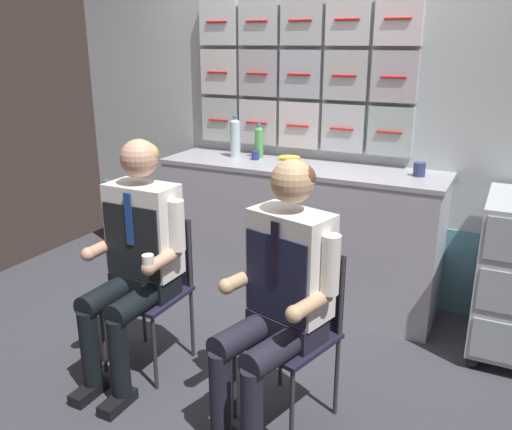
{
  "coord_description": "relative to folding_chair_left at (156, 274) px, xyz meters",
  "views": [
    {
      "loc": [
        1.28,
        -2.27,
        1.8
      ],
      "look_at": [
        0.11,
        0.09,
        0.95
      ],
      "focal_mm": 37.52,
      "sensor_mm": 36.0,
      "label": 1
    }
  ],
  "objects": [
    {
      "name": "paper_cup_blue",
      "position": [
        0.08,
        1.13,
        0.5
      ],
      "size": [
        0.06,
        0.06,
        0.06
      ],
      "color": "navy",
      "rests_on": "galley_counter"
    },
    {
      "name": "crew_member_right",
      "position": [
        0.87,
        -0.23,
        0.2
      ],
      "size": [
        0.54,
        0.7,
        1.32
      ],
      "color": "black",
      "rests_on": "ground"
    },
    {
      "name": "snack_banana",
      "position": [
        0.31,
        1.22,
        0.48
      ],
      "size": [
        0.17,
        0.1,
        0.04
      ],
      "color": "yellow",
      "rests_on": "galley_counter"
    },
    {
      "name": "crew_member_left",
      "position": [
        -0.0,
        -0.16,
        0.21
      ],
      "size": [
        0.52,
        0.64,
        1.33
      ],
      "color": "black",
      "rests_on": "ground"
    },
    {
      "name": "water_bottle_tall",
      "position": [
        -0.09,
        1.15,
        0.61
      ],
      "size": [
        0.08,
        0.08,
        0.3
      ],
      "color": "silver",
      "rests_on": "galley_counter"
    },
    {
      "name": "coffee_cup_spare",
      "position": [
        1.23,
        1.14,
        0.51
      ],
      "size": [
        0.08,
        0.08,
        0.09
      ],
      "color": "navy",
      "rests_on": "galley_counter"
    },
    {
      "name": "galley_counter",
      "position": [
        0.44,
        1.09,
        -0.03
      ],
      "size": [
        1.99,
        0.53,
        0.99
      ],
      "color": "#AEADB8",
      "rests_on": "ground"
    },
    {
      "name": "folding_chair_right",
      "position": [
        0.92,
        -0.08,
        0.0
      ],
      "size": [
        0.49,
        0.49,
        0.86
      ],
      "color": "#2D2D33",
      "rests_on": "ground"
    },
    {
      "name": "ground",
      "position": [
        0.48,
        0.0,
        -0.55
      ],
      "size": [
        4.8,
        4.8,
        0.04
      ],
      "primitive_type": "cube",
      "color": "#383941"
    },
    {
      "name": "galley_bulkhead",
      "position": [
        0.47,
        1.37,
        0.58
      ],
      "size": [
        4.2,
        0.14,
        2.15
      ],
      "color": "#AEB9BB",
      "rests_on": "ground"
    },
    {
      "name": "sparkling_bottle_green",
      "position": [
        0.07,
        1.2,
        0.58
      ],
      "size": [
        0.06,
        0.06,
        0.25
      ],
      "color": "#4EA455",
      "rests_on": "galley_counter"
    },
    {
      "name": "folding_chair_left",
      "position": [
        0.0,
        0.0,
        0.0
      ],
      "size": [
        0.4,
        0.41,
        0.86
      ],
      "color": "#2D2D33",
      "rests_on": "ground"
    }
  ]
}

